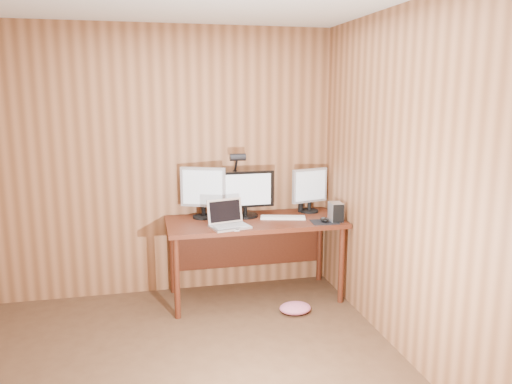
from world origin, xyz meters
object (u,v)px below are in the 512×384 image
object	(u,v)px
mouse	(325,220)
desk_lamp	(237,174)
monitor_left	(203,191)
speaker	(301,206)
laptop	(228,220)
hard_drive	(336,212)
keyboard	(283,217)
desk	(253,231)
monitor_right	(310,189)
phone	(236,229)
monitor_center	(245,193)

from	to	relation	value
mouse	desk_lamp	bearing A→B (deg)	141.24
monitor_left	speaker	bearing A→B (deg)	24.40
laptop	mouse	distance (m)	0.87
mouse	hard_drive	bearing A→B (deg)	2.09
keyboard	desk_lamp	size ratio (longest dim) A/B	0.68
speaker	keyboard	bearing A→B (deg)	-137.95
hard_drive	desk_lamp	size ratio (longest dim) A/B	0.27
desk	monitor_right	xyz separation A→B (m)	(0.59, 0.11, 0.35)
speaker	desk_lamp	bearing A→B (deg)	178.37
phone	speaker	xyz separation A→B (m)	(0.74, 0.51, 0.05)
monitor_right	laptop	size ratio (longest dim) A/B	1.15
monitor_right	monitor_center	bearing A→B (deg)	168.65
desk	monitor_center	distance (m)	0.36
keyboard	desk	bearing A→B (deg)	178.46
keyboard	desk_lamp	world-z (taller)	desk_lamp
keyboard	monitor_right	bearing A→B (deg)	45.61
desk_lamp	desk	bearing A→B (deg)	-57.72
hard_drive	monitor_center	bearing A→B (deg)	159.28
monitor_right	laptop	world-z (taller)	monitor_right
mouse	speaker	xyz separation A→B (m)	(-0.09, 0.43, 0.04)
laptop	mouse	world-z (taller)	laptop
laptop	monitor_right	bearing A→B (deg)	8.58
mouse	desk	bearing A→B (deg)	147.05
monitor_center	monitor_left	world-z (taller)	monitor_left
desk	monitor_center	world-z (taller)	monitor_center
desk	monitor_right	size ratio (longest dim) A/B	3.75
monitor_right	monitor_left	bearing A→B (deg)	165.24
mouse	monitor_left	bearing A→B (deg)	152.34
desk	keyboard	distance (m)	0.31
monitor_right	phone	xyz separation A→B (m)	(-0.82, -0.48, -0.22)
monitor_right	laptop	distance (m)	0.95
keyboard	mouse	distance (m)	0.39
phone	desk	bearing A→B (deg)	59.95
monitor_left	hard_drive	world-z (taller)	monitor_left
hard_drive	speaker	bearing A→B (deg)	119.25
mouse	speaker	distance (m)	0.44
monitor_center	mouse	distance (m)	0.77
monitor_center	speaker	world-z (taller)	monitor_center
laptop	keyboard	size ratio (longest dim) A/B	0.87
monitor_right	desk_lamp	size ratio (longest dim) A/B	0.67
desk	monitor_left	world-z (taller)	monitor_left
monitor_center	mouse	xyz separation A→B (m)	(0.65, -0.36, -0.20)
mouse	phone	distance (m)	0.83
monitor_left	desk_lamp	world-z (taller)	desk_lamp
keyboard	desk_lamp	distance (m)	0.59
monitor_center	hard_drive	bearing A→B (deg)	-25.60
mouse	hard_drive	world-z (taller)	hard_drive
desk_lamp	hard_drive	bearing A→B (deg)	-33.55
desk	keyboard	size ratio (longest dim) A/B	3.73
desk	monitor_center	xyz separation A→B (m)	(-0.06, 0.07, 0.34)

